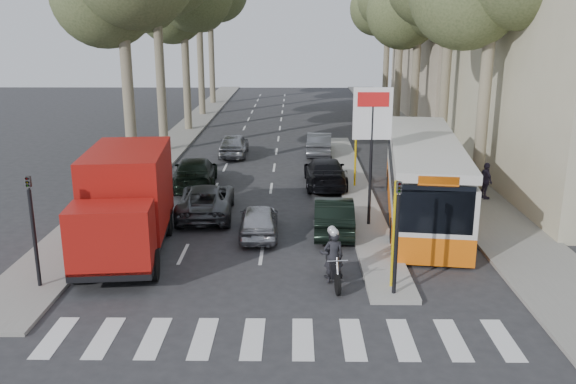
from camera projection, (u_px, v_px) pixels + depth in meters
name	position (u px, v px, depth m)	size (l,w,h in m)	color
ground	(286.00, 277.00, 19.74)	(120.00, 120.00, 0.00)	#28282B
sidewalk_right	(411.00, 137.00, 43.72)	(3.20, 70.00, 0.12)	gray
median_left	(187.00, 129.00, 46.79)	(2.40, 64.00, 0.12)	gray
traffic_island	(354.00, 187.00, 30.28)	(1.50, 26.00, 0.16)	gray
building_far	(480.00, 22.00, 50.18)	(11.00, 20.00, 16.00)	#B7A88E
billboard	(372.00, 137.00, 23.53)	(1.50, 12.10, 5.60)	yellow
traffic_light_island	(397.00, 219.00, 17.59)	(0.16, 0.41, 3.60)	black
traffic_light_left	(31.00, 212.00, 18.20)	(0.16, 0.41, 3.60)	black
silver_hatchback	(259.00, 220.00, 23.44)	(1.48, 3.67, 1.25)	#A4A5AC
dark_hatchback	(334.00, 215.00, 23.83)	(1.50, 4.29, 1.41)	black
queue_car_a	(206.00, 200.00, 25.90)	(2.24, 4.86, 1.35)	#46494D
queue_car_b	(325.00, 172.00, 30.54)	(2.02, 4.96, 1.44)	black
queue_car_c	(234.00, 145.00, 37.52)	(1.67, 4.16, 1.42)	#94969B
queue_car_d	(319.00, 144.00, 37.95)	(1.47, 4.22, 1.39)	#53565C
queue_car_e	(195.00, 173.00, 30.35)	(2.09, 5.13, 1.49)	black
red_truck	(126.00, 201.00, 21.29)	(3.22, 7.07, 3.65)	black
city_bus	(423.00, 174.00, 25.87)	(4.33, 12.78, 3.30)	#E25E0C
motorcycle	(332.00, 256.00, 19.19)	(0.85, 2.19, 1.86)	black
pedestrian_near	(486.00, 181.00, 27.90)	(0.99, 0.49, 1.70)	#362E45
pedestrian_far	(453.00, 160.00, 31.97)	(1.14, 0.51, 1.76)	#645B4B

